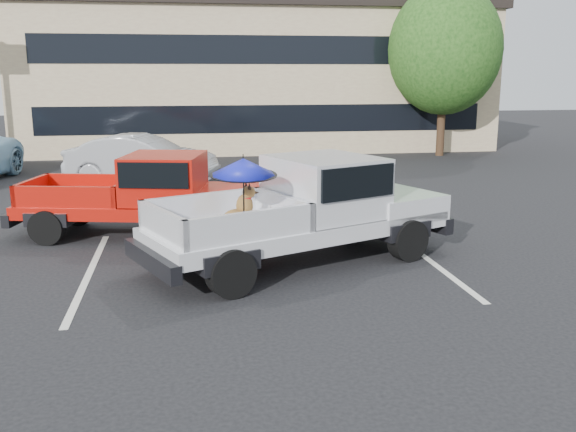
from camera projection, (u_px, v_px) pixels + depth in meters
The scene contains 9 objects.
ground at pixel (281, 304), 9.45m from camera, with size 90.00×90.00×0.00m, color black.
stripe_left at pixel (89, 273), 10.91m from camera, with size 0.12×5.00×0.01m, color silver.
stripe_right at pixel (425, 257), 11.85m from camera, with size 0.12×5.00×0.01m, color silver.
motel_building at pixel (255, 75), 29.27m from camera, with size 20.40×8.40×6.30m.
tree_right at pixel (445, 50), 25.34m from camera, with size 4.46×4.46×6.78m.
tree_back at pixel (327, 50), 32.53m from camera, with size 4.68×4.68×7.11m.
silver_pickup at pixel (314, 204), 11.41m from camera, with size 6.00×4.07×2.06m.
red_pickup at pixel (158, 192), 13.21m from camera, with size 5.44×2.87×1.71m.
silver_sedan at pixel (142, 159), 19.50m from camera, with size 1.57×4.51×1.49m, color #A0A2A7.
Camera 1 is at (-1.33, -8.84, 3.34)m, focal length 40.00 mm.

